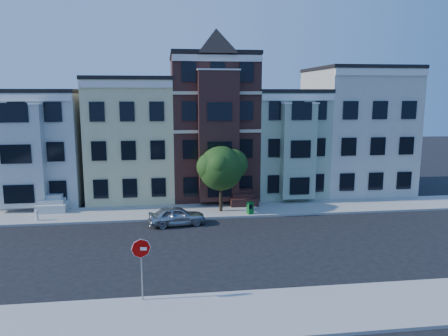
{
  "coord_description": "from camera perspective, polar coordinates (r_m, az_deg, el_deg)",
  "views": [
    {
      "loc": [
        -4.13,
        -24.3,
        9.02
      ],
      "look_at": [
        -0.41,
        3.31,
        4.2
      ],
      "focal_mm": 35.0,
      "sensor_mm": 36.0,
      "label": 1
    }
  ],
  "objects": [
    {
      "name": "ground",
      "position": [
        26.25,
        1.89,
        -10.29
      ],
      "size": [
        120.0,
        120.0,
        0.0
      ],
      "primitive_type": "plane",
      "color": "black"
    },
    {
      "name": "newspaper_box",
      "position": [
        32.51,
        3.43,
        -5.21
      ],
      "size": [
        0.51,
        0.48,
        0.9
      ],
      "primitive_type": "cube",
      "rotation": [
        0.0,
        0.0,
        0.36
      ],
      "color": "#0E6322",
      "rests_on": "far_sidewalk"
    },
    {
      "name": "stop_sign",
      "position": [
        19.46,
        -10.71,
        -12.43
      ],
      "size": [
        0.86,
        0.24,
        3.12
      ],
      "primitive_type": null,
      "rotation": [
        0.0,
        0.0,
        -0.14
      ],
      "color": "#BD0302",
      "rests_on": "near_sidewalk"
    },
    {
      "name": "parked_car",
      "position": [
        30.36,
        -6.19,
        -6.23
      ],
      "size": [
        4.05,
        2.07,
        1.32
      ],
      "primitive_type": "imported",
      "rotation": [
        0.0,
        0.0,
        1.71
      ],
      "color": "#AAAEB2",
      "rests_on": "ground"
    },
    {
      "name": "house_yellow",
      "position": [
        39.11,
        -11.86,
        3.71
      ],
      "size": [
        7.0,
        9.0,
        10.0
      ],
      "primitive_type": "cube",
      "color": "beige",
      "rests_on": "ground"
    },
    {
      "name": "house_brown",
      "position": [
        39.14,
        -1.59,
        5.38
      ],
      "size": [
        7.0,
        9.0,
        12.0
      ],
      "primitive_type": "cube",
      "color": "#391B18",
      "rests_on": "ground"
    },
    {
      "name": "fire_hydrant",
      "position": [
        33.53,
        -23.24,
        -5.8
      ],
      "size": [
        0.26,
        0.26,
        0.61
      ],
      "primitive_type": "cylinder",
      "rotation": [
        0.0,
        0.0,
        -0.21
      ],
      "color": "silver",
      "rests_on": "far_sidewalk"
    },
    {
      "name": "house_cream",
      "position": [
        42.76,
        16.77,
        4.68
      ],
      "size": [
        8.0,
        9.0,
        11.0
      ],
      "primitive_type": "cube",
      "color": "beige",
      "rests_on": "ground"
    },
    {
      "name": "street_tree",
      "position": [
        32.63,
        -0.42,
        -0.45
      ],
      "size": [
        6.4,
        6.4,
        6.11
      ],
      "primitive_type": null,
      "rotation": [
        0.0,
        0.0,
        -0.25
      ],
      "color": "#2A5219",
      "rests_on": "far_sidewalk"
    },
    {
      "name": "house_green",
      "position": [
        40.48,
        7.62,
        3.32
      ],
      "size": [
        6.0,
        9.0,
        9.0
      ],
      "primitive_type": "cube",
      "color": "#9DB093",
      "rests_on": "ground"
    },
    {
      "name": "far_sidewalk",
      "position": [
        33.77,
        -0.37,
        -5.55
      ],
      "size": [
        60.0,
        4.0,
        0.15
      ],
      "primitive_type": "cube",
      "color": "#9E9B93",
      "rests_on": "ground"
    },
    {
      "name": "near_sidewalk",
      "position": [
        19.05,
        6.09,
        -18.26
      ],
      "size": [
        60.0,
        4.0,
        0.15
      ],
      "primitive_type": "cube",
      "color": "#9E9B93",
      "rests_on": "ground"
    },
    {
      "name": "house_white",
      "position": [
        40.55,
        -23.19,
        2.62
      ],
      "size": [
        8.0,
        9.0,
        9.0
      ],
      "primitive_type": "cube",
      "color": "beige",
      "rests_on": "ground"
    }
  ]
}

